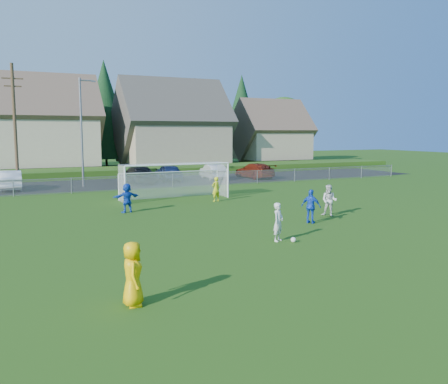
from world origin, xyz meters
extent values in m
plane|color=#193D0C|center=(0.00, 0.00, 0.00)|extent=(160.00, 160.00, 0.00)
plane|color=black|center=(0.00, 27.50, 0.01)|extent=(60.00, 60.00, 0.00)
cube|color=#1E420F|center=(0.00, 35.00, 0.40)|extent=(70.00, 6.00, 0.80)
sphere|color=white|center=(0.15, 1.54, 0.11)|extent=(0.22, 0.22, 0.22)
imported|color=#FFBE05|center=(-7.82, -2.72, 0.87)|extent=(0.72, 0.95, 1.75)
imported|color=silver|center=(-0.31, 2.02, 0.82)|extent=(0.72, 0.66, 1.65)
imported|color=silver|center=(5.42, 5.93, 0.87)|extent=(1.03, 1.07, 1.73)
imported|color=blue|center=(3.30, 4.68, 0.87)|extent=(0.92, 1.07, 1.73)
imported|color=blue|center=(-4.32, 11.91, 0.84)|extent=(1.63, 0.76, 1.69)
imported|color=#D0D619|center=(2.12, 13.69, 0.82)|extent=(0.66, 0.50, 1.64)
imported|color=white|center=(-10.09, 26.41, 0.78)|extent=(1.76, 4.78, 1.56)
imported|color=black|center=(0.41, 26.83, 0.78)|extent=(2.27, 5.40, 1.56)
imported|color=#15224A|center=(3.58, 27.67, 0.79)|extent=(2.21, 4.75, 1.57)
imported|color=silver|center=(8.12, 27.44, 0.73)|extent=(2.01, 4.58, 1.46)
imported|color=maroon|center=(12.23, 26.49, 0.75)|extent=(2.36, 5.25, 1.49)
cylinder|color=white|center=(-3.65, 15.00, 1.22)|extent=(0.12, 0.12, 2.44)
cylinder|color=white|center=(3.65, 15.00, 1.22)|extent=(0.12, 0.12, 2.44)
cylinder|color=white|center=(0.00, 15.00, 2.44)|extent=(7.30, 0.12, 0.12)
cylinder|color=white|center=(-3.65, 16.80, 0.90)|extent=(0.08, 0.08, 1.80)
cylinder|color=white|center=(3.65, 16.80, 0.90)|extent=(0.08, 0.08, 1.80)
cylinder|color=white|center=(0.00, 16.80, 1.80)|extent=(7.30, 0.08, 0.08)
cube|color=silver|center=(0.00, 16.80, 0.90)|extent=(7.30, 0.02, 1.80)
cube|color=silver|center=(-3.65, 15.90, 1.22)|extent=(0.02, 1.80, 2.44)
cube|color=silver|center=(3.65, 15.90, 1.22)|extent=(0.02, 1.80, 2.44)
cube|color=silver|center=(0.00, 15.90, 2.44)|extent=(7.30, 1.80, 0.02)
cube|color=gray|center=(0.00, 22.00, 1.18)|extent=(52.00, 0.03, 0.03)
cube|color=gray|center=(0.00, 22.00, 0.60)|extent=(52.00, 0.02, 1.14)
cylinder|color=gray|center=(0.00, 22.00, 0.60)|extent=(0.06, 0.06, 1.20)
cylinder|color=gray|center=(26.00, 22.00, 0.60)|extent=(0.06, 0.06, 1.20)
cylinder|color=slate|center=(-4.50, 26.00, 4.50)|extent=(0.18, 0.18, 9.00)
cylinder|color=slate|center=(-4.00, 26.00, 8.80)|extent=(1.20, 0.12, 0.12)
cube|color=slate|center=(-3.40, 26.00, 8.75)|extent=(0.36, 0.18, 0.12)
cylinder|color=#473321|center=(-9.50, 27.00, 5.00)|extent=(0.26, 0.26, 10.00)
cube|color=#473321|center=(-9.50, 27.00, 8.80)|extent=(1.60, 0.10, 0.10)
cube|color=#473321|center=(-9.50, 27.00, 8.20)|extent=(1.30, 0.10, 0.10)
cube|color=#C6B58E|center=(-6.00, 43.00, 3.55)|extent=(11.00, 9.00, 5.50)
pyramid|color=brown|center=(-6.00, 43.00, 11.26)|extent=(12.10, 9.90, 4.96)
cube|color=tan|center=(9.00, 42.00, 3.30)|extent=(12.00, 10.00, 5.00)
pyramid|color=#4C473F|center=(9.00, 42.00, 11.32)|extent=(13.20, 11.00, 5.52)
cube|color=tan|center=(24.00, 43.00, 2.80)|extent=(9.00, 8.00, 4.00)
pyramid|color=brown|center=(24.00, 43.00, 9.21)|extent=(9.90, 8.80, 4.41)
cylinder|color=#382616|center=(-8.00, 51.00, 0.60)|extent=(0.30, 0.30, 1.20)
cone|color=#143819|center=(-8.00, 51.00, 6.60)|extent=(6.24, 6.24, 10.80)
cylinder|color=#382616|center=(2.00, 48.00, 0.60)|extent=(0.30, 0.30, 1.20)
cone|color=#143819|center=(2.00, 48.00, 7.50)|extent=(7.28, 7.28, 12.60)
cylinder|color=#382616|center=(12.00, 50.00, 1.98)|extent=(0.36, 0.36, 3.96)
sphere|color=#2B5B19|center=(12.00, 50.00, 6.82)|extent=(8.36, 8.36, 8.36)
cylinder|color=#382616|center=(22.00, 48.00, 0.60)|extent=(0.30, 0.30, 1.20)
cone|color=#143819|center=(22.00, 48.00, 7.05)|extent=(6.76, 6.76, 11.70)
cylinder|color=#382616|center=(30.00, 49.00, 1.80)|extent=(0.36, 0.36, 3.60)
sphere|color=#2B5B19|center=(30.00, 49.00, 6.20)|extent=(7.60, 7.60, 7.60)
camera|label=1|loc=(-10.89, -14.78, 4.63)|focal=38.00mm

